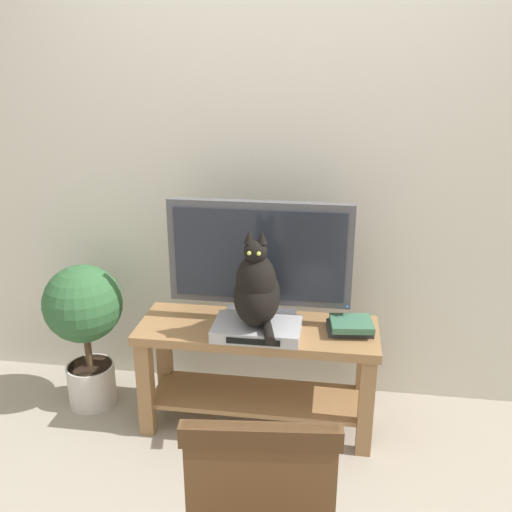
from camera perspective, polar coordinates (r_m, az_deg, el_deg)
ground_plane at (r=2.56m, az=-0.08°, el=-24.12°), size 12.00×12.00×0.00m
back_wall at (r=2.87m, az=2.92°, el=12.20°), size 7.00×0.12×2.80m
tv_stand at (r=2.79m, az=0.15°, el=-10.35°), size 1.15×0.41×0.55m
tv at (r=2.63m, az=0.36°, el=-0.31°), size 0.87×0.20×0.60m
media_box at (r=2.62m, az=0.11°, el=-7.47°), size 0.41×0.25×0.06m
cat at (r=2.52m, az=0.09°, el=-3.46°), size 0.22×0.35×0.47m
book_stack at (r=2.67m, az=9.64°, el=-7.07°), size 0.22×0.19×0.06m
potted_plant at (r=3.02m, az=-17.10°, el=-6.21°), size 0.40×0.40×0.79m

